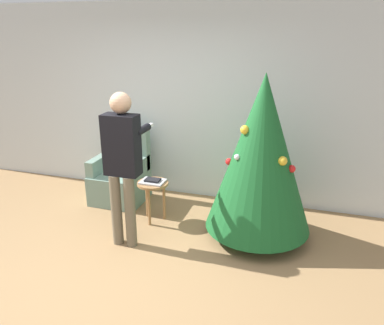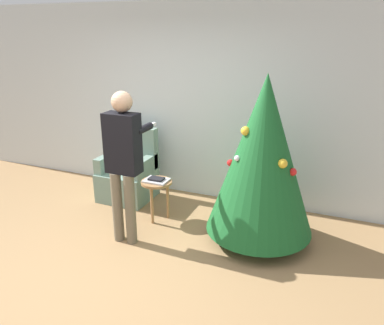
# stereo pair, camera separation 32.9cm
# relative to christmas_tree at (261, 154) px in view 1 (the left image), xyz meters

# --- Properties ---
(ground_plane) EXTENTS (14.00, 14.00, 0.00)m
(ground_plane) POSITION_rel_christmas_tree_xyz_m (-1.30, -1.27, -1.02)
(ground_plane) COLOR #99754C
(wall_back) EXTENTS (8.00, 0.06, 2.70)m
(wall_back) POSITION_rel_christmas_tree_xyz_m (-1.30, 0.96, 0.33)
(wall_back) COLOR silver
(wall_back) RESTS_ON ground_plane
(christmas_tree) EXTENTS (1.21, 1.21, 1.92)m
(christmas_tree) POSITION_rel_christmas_tree_xyz_m (0.00, 0.00, 0.00)
(christmas_tree) COLOR brown
(christmas_tree) RESTS_ON ground_plane
(armchair) EXTENTS (0.70, 0.66, 1.01)m
(armchair) POSITION_rel_christmas_tree_xyz_m (-2.01, 0.45, -0.68)
(armchair) COLOR gray
(armchair) RESTS_ON ground_plane
(person_standing) EXTENTS (0.40, 0.57, 1.73)m
(person_standing) POSITION_rel_christmas_tree_xyz_m (-1.41, -0.58, 0.01)
(person_standing) COLOR #6B604C
(person_standing) RESTS_ON ground_plane
(side_stool) EXTENTS (0.39, 0.39, 0.52)m
(side_stool) POSITION_rel_christmas_tree_xyz_m (-1.32, -0.01, -0.59)
(side_stool) COLOR #A37547
(side_stool) RESTS_ON ground_plane
(laptop) EXTENTS (0.30, 0.24, 0.02)m
(laptop) POSITION_rel_christmas_tree_xyz_m (-1.32, -0.01, -0.49)
(laptop) COLOR silver
(laptop) RESTS_ON side_stool
(book) EXTENTS (0.19, 0.13, 0.02)m
(book) POSITION_rel_christmas_tree_xyz_m (-1.32, -0.01, -0.47)
(book) COLOR black
(book) RESTS_ON laptop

